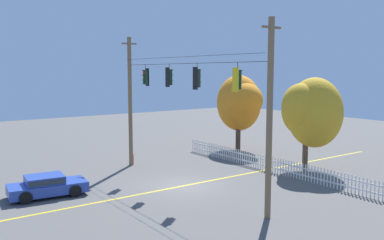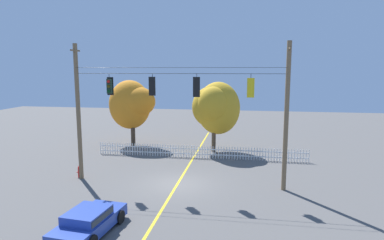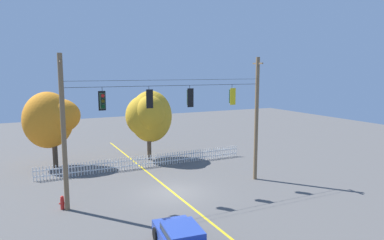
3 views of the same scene
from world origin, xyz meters
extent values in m
plane|color=#565451|center=(0.00, 0.00, 0.00)|extent=(80.00, 80.00, 0.00)
cube|color=gold|center=(0.00, 0.00, 0.00)|extent=(0.16, 36.00, 0.01)
cylinder|color=brown|center=(-6.65, 0.00, 4.49)|extent=(0.28, 0.28, 8.98)
cylinder|color=brown|center=(6.65, 0.00, 4.49)|extent=(0.28, 0.28, 8.98)
cube|color=brown|center=(-6.65, 0.00, 8.53)|extent=(0.10, 1.10, 0.10)
cube|color=brown|center=(6.65, 0.00, 8.53)|extent=(0.10, 1.10, 0.10)
cylinder|color=black|center=(0.00, 0.00, 7.08)|extent=(13.10, 0.02, 0.02)
cylinder|color=black|center=(0.00, -0.25, 7.44)|extent=(13.10, 0.02, 0.02)
cylinder|color=black|center=(-4.42, 0.00, 6.90)|extent=(0.03, 0.03, 0.35)
cube|color=black|center=(-4.42, 0.13, 6.26)|extent=(0.43, 0.02, 1.16)
cube|color=#1E3323|center=(-4.42, 0.00, 6.26)|extent=(0.30, 0.24, 0.93)
cylinder|color=red|center=(-4.42, -0.14, 6.57)|extent=(0.20, 0.03, 0.20)
cube|color=#1E3323|center=(-4.42, -0.18, 6.69)|extent=(0.22, 0.12, 0.06)
cylinder|color=#463B09|center=(-4.42, -0.14, 6.26)|extent=(0.20, 0.03, 0.20)
cube|color=#1E3323|center=(-4.42, -0.18, 6.38)|extent=(0.22, 0.12, 0.06)
cylinder|color=#073513|center=(-4.42, -0.14, 5.95)|extent=(0.20, 0.03, 0.20)
cube|color=#1E3323|center=(-4.42, -0.18, 6.07)|extent=(0.22, 0.12, 0.06)
cylinder|color=black|center=(-1.56, 0.00, 6.92)|extent=(0.03, 0.03, 0.31)
cube|color=black|center=(-1.56, -0.13, 6.29)|extent=(0.43, 0.02, 1.17)
cube|color=black|center=(-1.56, 0.00, 6.29)|extent=(0.30, 0.24, 0.94)
cylinder|color=red|center=(-1.56, 0.14, 6.61)|extent=(0.20, 0.03, 0.20)
cube|color=black|center=(-1.56, 0.18, 6.72)|extent=(0.22, 0.12, 0.06)
cylinder|color=#463B09|center=(-1.56, 0.14, 6.29)|extent=(0.20, 0.03, 0.20)
cube|color=black|center=(-1.56, 0.18, 6.41)|extent=(0.22, 0.12, 0.06)
cylinder|color=#073513|center=(-1.56, 0.14, 5.98)|extent=(0.20, 0.03, 0.20)
cube|color=black|center=(-1.56, 0.18, 6.09)|extent=(0.22, 0.12, 0.06)
cylinder|color=black|center=(1.24, 0.00, 6.92)|extent=(0.03, 0.03, 0.31)
cube|color=black|center=(1.24, -0.13, 6.27)|extent=(0.43, 0.02, 1.23)
cube|color=#1E3323|center=(1.24, 0.00, 6.27)|extent=(0.30, 0.24, 0.99)
cylinder|color=red|center=(1.24, 0.14, 6.60)|extent=(0.20, 0.03, 0.20)
cube|color=#1E3323|center=(1.24, 0.18, 6.71)|extent=(0.22, 0.12, 0.06)
cylinder|color=#463B09|center=(1.24, 0.14, 6.27)|extent=(0.20, 0.03, 0.20)
cube|color=#1E3323|center=(1.24, 0.18, 6.38)|extent=(0.22, 0.12, 0.06)
cylinder|color=#073513|center=(1.24, 0.14, 5.94)|extent=(0.20, 0.03, 0.20)
cube|color=#1E3323|center=(1.24, 0.18, 6.05)|extent=(0.22, 0.12, 0.06)
cylinder|color=black|center=(4.51, 0.00, 6.90)|extent=(0.03, 0.03, 0.36)
cube|color=yellow|center=(4.51, -0.13, 6.25)|extent=(0.43, 0.02, 1.16)
cube|color=black|center=(4.51, 0.00, 6.25)|extent=(0.30, 0.24, 0.94)
cylinder|color=red|center=(4.51, 0.14, 6.56)|extent=(0.20, 0.03, 0.20)
cube|color=black|center=(4.51, 0.18, 6.68)|extent=(0.22, 0.12, 0.06)
cylinder|color=#463B09|center=(4.51, 0.14, 6.25)|extent=(0.20, 0.03, 0.20)
cube|color=black|center=(4.51, 0.18, 6.36)|extent=(0.22, 0.12, 0.06)
cylinder|color=#073513|center=(4.51, 0.14, 5.94)|extent=(0.20, 0.03, 0.20)
cube|color=black|center=(4.51, 0.18, 6.05)|extent=(0.22, 0.12, 0.06)
cube|color=white|center=(-8.26, 6.58, 0.52)|extent=(0.06, 0.04, 1.04)
cube|color=white|center=(-8.03, 6.58, 0.52)|extent=(0.06, 0.04, 1.04)
cube|color=white|center=(-7.81, 6.58, 0.52)|extent=(0.06, 0.04, 1.04)
cube|color=white|center=(-7.58, 6.58, 0.52)|extent=(0.06, 0.04, 1.04)
cube|color=white|center=(-7.36, 6.58, 0.52)|extent=(0.06, 0.04, 1.04)
cube|color=white|center=(-7.13, 6.58, 0.52)|extent=(0.06, 0.04, 1.04)
cube|color=white|center=(-6.91, 6.58, 0.52)|extent=(0.06, 0.04, 1.04)
cube|color=white|center=(-6.68, 6.58, 0.52)|extent=(0.06, 0.04, 1.04)
cube|color=white|center=(-6.46, 6.58, 0.52)|extent=(0.06, 0.04, 1.04)
cube|color=white|center=(-6.23, 6.58, 0.52)|extent=(0.06, 0.04, 1.04)
cube|color=white|center=(-6.01, 6.58, 0.52)|extent=(0.06, 0.04, 1.04)
cube|color=white|center=(-5.78, 6.58, 0.52)|extent=(0.06, 0.04, 1.04)
cube|color=white|center=(-5.56, 6.58, 0.52)|extent=(0.06, 0.04, 1.04)
cube|color=white|center=(-5.33, 6.58, 0.52)|extent=(0.06, 0.04, 1.04)
cube|color=white|center=(-5.11, 6.58, 0.52)|extent=(0.06, 0.04, 1.04)
cube|color=white|center=(-4.88, 6.58, 0.52)|extent=(0.06, 0.04, 1.04)
cube|color=white|center=(-4.66, 6.58, 0.52)|extent=(0.06, 0.04, 1.04)
cube|color=white|center=(-4.43, 6.58, 0.52)|extent=(0.06, 0.04, 1.04)
cube|color=white|center=(-4.21, 6.58, 0.52)|extent=(0.06, 0.04, 1.04)
cube|color=white|center=(-3.98, 6.58, 0.52)|extent=(0.06, 0.04, 1.04)
cube|color=white|center=(-3.76, 6.58, 0.52)|extent=(0.06, 0.04, 1.04)
cube|color=white|center=(-3.53, 6.58, 0.52)|extent=(0.06, 0.04, 1.04)
cube|color=white|center=(-3.31, 6.58, 0.52)|extent=(0.06, 0.04, 1.04)
cube|color=white|center=(-3.08, 6.58, 0.52)|extent=(0.06, 0.04, 1.04)
cube|color=white|center=(-2.86, 6.58, 0.52)|extent=(0.06, 0.04, 1.04)
cube|color=white|center=(-2.64, 6.58, 0.52)|extent=(0.06, 0.04, 1.04)
cube|color=white|center=(-2.41, 6.58, 0.52)|extent=(0.06, 0.04, 1.04)
cube|color=white|center=(-2.19, 6.58, 0.52)|extent=(0.06, 0.04, 1.04)
cube|color=white|center=(-1.96, 6.58, 0.52)|extent=(0.06, 0.04, 1.04)
cube|color=white|center=(-1.74, 6.58, 0.52)|extent=(0.06, 0.04, 1.04)
cube|color=white|center=(-1.51, 6.58, 0.52)|extent=(0.06, 0.04, 1.04)
cube|color=white|center=(-1.29, 6.58, 0.52)|extent=(0.06, 0.04, 1.04)
cube|color=white|center=(-1.06, 6.58, 0.52)|extent=(0.06, 0.04, 1.04)
cube|color=white|center=(-0.84, 6.58, 0.52)|extent=(0.06, 0.04, 1.04)
cube|color=white|center=(-0.61, 6.58, 0.52)|extent=(0.06, 0.04, 1.04)
cube|color=white|center=(-0.39, 6.58, 0.52)|extent=(0.06, 0.04, 1.04)
cube|color=white|center=(-0.16, 6.58, 0.52)|extent=(0.06, 0.04, 1.04)
cube|color=white|center=(0.06, 6.58, 0.52)|extent=(0.06, 0.04, 1.04)
cube|color=white|center=(0.29, 6.58, 0.52)|extent=(0.06, 0.04, 1.04)
cube|color=white|center=(0.51, 6.58, 0.52)|extent=(0.06, 0.04, 1.04)
cube|color=white|center=(0.74, 6.58, 0.52)|extent=(0.06, 0.04, 1.04)
cube|color=white|center=(0.96, 6.58, 0.52)|extent=(0.06, 0.04, 1.04)
cube|color=white|center=(1.19, 6.58, 0.52)|extent=(0.06, 0.04, 1.04)
cube|color=white|center=(1.41, 6.58, 0.52)|extent=(0.06, 0.04, 1.04)
cube|color=white|center=(1.64, 6.58, 0.52)|extent=(0.06, 0.04, 1.04)
cube|color=white|center=(1.86, 6.58, 0.52)|extent=(0.06, 0.04, 1.04)
cube|color=white|center=(2.09, 6.58, 0.52)|extent=(0.06, 0.04, 1.04)
cube|color=white|center=(2.31, 6.58, 0.52)|extent=(0.06, 0.04, 1.04)
cube|color=white|center=(2.54, 6.58, 0.52)|extent=(0.06, 0.04, 1.04)
cube|color=white|center=(2.76, 6.58, 0.52)|extent=(0.06, 0.04, 1.04)
cube|color=white|center=(2.99, 6.58, 0.52)|extent=(0.06, 0.04, 1.04)
cube|color=white|center=(3.21, 6.58, 0.52)|extent=(0.06, 0.04, 1.04)
cube|color=white|center=(3.44, 6.58, 0.52)|extent=(0.06, 0.04, 1.04)
cube|color=white|center=(3.66, 6.58, 0.52)|extent=(0.06, 0.04, 1.04)
cube|color=white|center=(3.89, 6.58, 0.52)|extent=(0.06, 0.04, 1.04)
cube|color=white|center=(4.11, 6.58, 0.52)|extent=(0.06, 0.04, 1.04)
cube|color=white|center=(4.34, 6.58, 0.52)|extent=(0.06, 0.04, 1.04)
cube|color=white|center=(4.56, 6.58, 0.52)|extent=(0.06, 0.04, 1.04)
cube|color=white|center=(4.79, 6.58, 0.52)|extent=(0.06, 0.04, 1.04)
cube|color=white|center=(5.01, 6.58, 0.52)|extent=(0.06, 0.04, 1.04)
cube|color=white|center=(5.24, 6.58, 0.52)|extent=(0.06, 0.04, 1.04)
cube|color=white|center=(5.46, 6.58, 0.52)|extent=(0.06, 0.04, 1.04)
cube|color=white|center=(5.69, 6.58, 0.52)|extent=(0.06, 0.04, 1.04)
cube|color=white|center=(5.91, 6.58, 0.52)|extent=(0.06, 0.04, 1.04)
cube|color=white|center=(6.14, 6.58, 0.52)|extent=(0.06, 0.04, 1.04)
cube|color=white|center=(6.36, 6.58, 0.52)|extent=(0.06, 0.04, 1.04)
cube|color=white|center=(6.59, 6.58, 0.52)|extent=(0.06, 0.04, 1.04)
cube|color=white|center=(6.81, 6.58, 0.52)|extent=(0.06, 0.04, 1.04)
cube|color=white|center=(7.04, 6.58, 0.52)|extent=(0.06, 0.04, 1.04)
cube|color=white|center=(7.26, 6.58, 0.52)|extent=(0.06, 0.04, 1.04)
cube|color=white|center=(7.49, 6.58, 0.52)|extent=(0.06, 0.04, 1.04)
cube|color=white|center=(7.71, 6.58, 0.52)|extent=(0.06, 0.04, 1.04)
cube|color=white|center=(7.94, 6.58, 0.52)|extent=(0.06, 0.04, 1.04)
cube|color=white|center=(8.16, 6.58, 0.52)|extent=(0.06, 0.04, 1.04)
cube|color=white|center=(8.39, 6.58, 0.52)|extent=(0.06, 0.04, 1.04)
cube|color=white|center=(0.51, 6.61, 0.31)|extent=(17.54, 0.03, 0.08)
cube|color=white|center=(0.51, 6.61, 0.75)|extent=(17.54, 0.03, 0.08)
cylinder|color=#473828|center=(-6.44, 9.97, 1.30)|extent=(0.41, 0.41, 2.60)
ellipsoid|color=orange|center=(-6.81, 10.33, 3.97)|extent=(4.02, 3.47, 4.69)
ellipsoid|color=orange|center=(-6.83, 10.36, 3.85)|extent=(3.74, 3.41, 3.03)
ellipsoid|color=orange|center=(-5.99, 10.08, 4.30)|extent=(3.50, 3.02, 2.89)
cylinder|color=brown|center=(1.46, 8.93, 1.26)|extent=(0.37, 0.37, 2.52)
ellipsoid|color=gold|center=(1.80, 9.33, 3.90)|extent=(3.89, 3.35, 4.69)
ellipsoid|color=gold|center=(1.15, 9.24, 4.01)|extent=(3.38, 3.12, 3.65)
ellipsoid|color=gold|center=(1.42, 8.43, 4.31)|extent=(2.70, 2.44, 3.12)
cube|color=#28429E|center=(-2.58, -7.09, 0.45)|extent=(2.18, 4.16, 0.55)
cube|color=#28429E|center=(-2.60, -7.24, 0.94)|extent=(1.75, 2.07, 0.42)
cube|color=#232D38|center=(-2.60, -7.24, 0.94)|extent=(1.77, 1.99, 0.27)
cylinder|color=black|center=(-3.33, -5.76, 0.32)|extent=(0.25, 0.66, 0.64)
cylinder|color=black|center=(-1.57, -5.95, 0.32)|extent=(0.25, 0.66, 0.64)
cylinder|color=black|center=(-3.59, -8.22, 0.32)|extent=(0.25, 0.66, 0.64)
cylinder|color=black|center=(-1.84, -8.41, 0.32)|extent=(0.25, 0.66, 0.64)
cube|color=white|center=(-2.86, -5.07, 0.55)|extent=(0.20, 0.06, 0.10)
cube|color=white|center=(-1.89, -5.17, 0.55)|extent=(0.20, 0.06, 0.10)
cube|color=red|center=(-3.27, -9.00, 0.55)|extent=(0.20, 0.06, 0.10)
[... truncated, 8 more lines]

